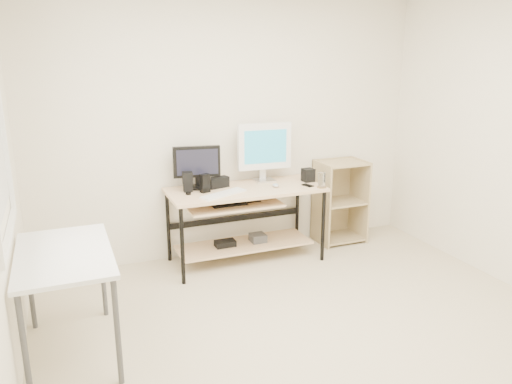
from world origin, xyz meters
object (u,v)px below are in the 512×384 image
object	(u,v)px
white_imac	(265,148)
side_table	(65,263)
black_monitor	(197,164)
shelf_unit	(338,200)
desk	(243,209)
audio_controller	(205,183)

from	to	relation	value
white_imac	side_table	bearing A→B (deg)	-144.51
black_monitor	side_table	bearing A→B (deg)	-126.80
black_monitor	white_imac	size ratio (longest dim) A/B	0.76
shelf_unit	black_monitor	world-z (taller)	black_monitor
shelf_unit	black_monitor	size ratio (longest dim) A/B	2.00
shelf_unit	white_imac	xyz separation A→B (m)	(-0.87, 0.02, 0.64)
shelf_unit	black_monitor	bearing A→B (deg)	179.64
black_monitor	white_imac	world-z (taller)	white_imac
desk	white_imac	distance (m)	0.66
side_table	black_monitor	size ratio (longest dim) A/B	2.22
side_table	shelf_unit	xyz separation A→B (m)	(2.83, 1.22, -0.22)
desk	audio_controller	distance (m)	0.48
shelf_unit	audio_controller	size ratio (longest dim) A/B	5.10
black_monitor	audio_controller	distance (m)	0.23
desk	black_monitor	distance (m)	0.63
black_monitor	audio_controller	world-z (taller)	black_monitor
black_monitor	white_imac	bearing A→B (deg)	9.82
black_monitor	audio_controller	bearing A→B (deg)	-72.79
white_imac	black_monitor	bearing A→B (deg)	-175.80
side_table	shelf_unit	size ratio (longest dim) A/B	1.11
desk	shelf_unit	distance (m)	1.19
desk	white_imac	size ratio (longest dim) A/B	2.53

